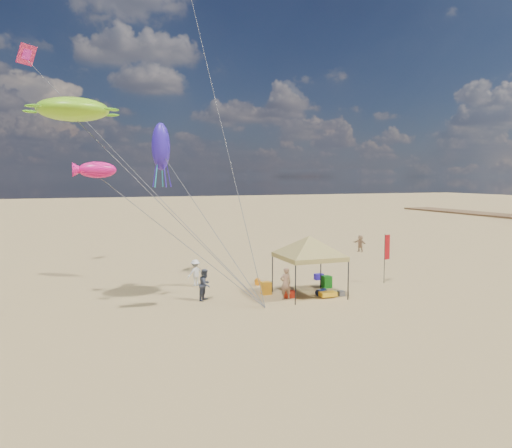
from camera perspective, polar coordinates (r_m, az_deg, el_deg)
The scene contains 19 objects.
ground at distance 24.59m, azimuth 2.62°, elevation -9.95°, with size 280.00×280.00×0.00m, color tan.
canopy_tent at distance 27.04m, azimuth 6.21°, elevation -1.63°, with size 6.25×6.25×3.85m.
feather_flag at distance 31.32m, azimuth 14.88°, elevation -2.96°, with size 0.46×0.13×3.06m.
cooler_red at distance 27.01m, azimuth 3.93°, elevation -8.13°, with size 0.54×0.38×0.38m, color red.
cooler_blue at distance 31.84m, azimuth 7.29°, elevation -6.07°, with size 0.54×0.38×0.38m, color #1D118D.
bag_navy at distance 27.76m, azimuth 7.55°, elevation -7.81°, with size 0.36×0.36×0.60m, color #0C1335.
bag_orange at distance 30.12m, azimuth 0.19°, elevation -6.71°, with size 0.36×0.36×0.60m, color orange.
chair_green at distance 29.60m, azimuth 8.17°, elevation -6.64°, with size 0.50×0.50×0.70m, color #198A1B.
chair_yellow at distance 27.70m, azimuth 1.16°, elevation -7.43°, with size 0.50×0.50×0.70m, color orange.
crate_grey at distance 27.81m, azimuth 9.82°, elevation -7.91°, with size 0.34×0.30×0.28m, color slate.
beach_cart at distance 27.24m, azimuth 8.33°, elevation -8.04°, with size 0.90×0.50×0.24m, color yellow.
person_near_a at distance 26.51m, azimuth 3.46°, elevation -6.88°, with size 0.63×0.42×1.74m, color tan.
person_near_b at distance 26.40m, azimuth -5.91°, elevation -7.00°, with size 0.82×0.64×1.70m, color #383D4C.
person_near_c at distance 29.90m, azimuth -7.03°, elevation -5.63°, with size 1.03×0.59×1.60m, color silver.
person_far_c at distance 44.00m, azimuth 11.98°, elevation -2.19°, with size 1.39×0.44×1.50m, color tan.
turtle_kite at distance 25.22m, azimuth -20.46°, elevation 12.33°, with size 3.31×2.65×1.10m, color #89DB1D.
fish_kite at distance 22.78m, azimuth -17.89°, elevation 6.00°, with size 1.62×0.81×0.72m, color #FF127B.
squid_kite at distance 31.41m, azimuth -10.96°, elevation 8.78°, with size 1.13×1.13×2.94m, color #3720BC.
stunt_kite_pink at distance 37.24m, azimuth -25.04°, elevation 17.36°, with size 1.32×0.04×1.32m, color #DB2255.
Camera 1 is at (-9.77, -21.60, 6.55)m, focal length 34.54 mm.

